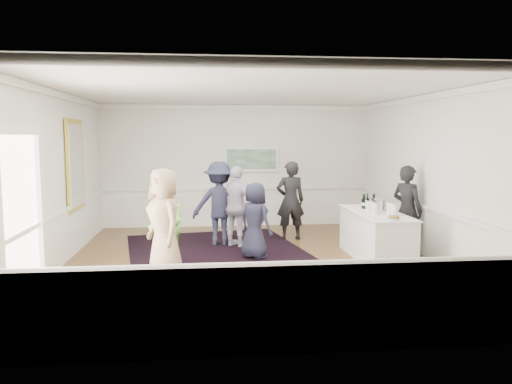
{
  "coord_description": "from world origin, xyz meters",
  "views": [
    {
      "loc": [
        -0.86,
        -9.15,
        2.38
      ],
      "look_at": [
        0.12,
        0.2,
        1.33
      ],
      "focal_mm": 35.0,
      "sensor_mm": 36.0,
      "label": 1
    }
  ],
  "objects": [
    {
      "name": "guest_tan",
      "position": [
        -1.53,
        -0.69,
        0.92
      ],
      "size": [
        0.94,
        1.07,
        1.85
      ],
      "primitive_type": "imported",
      "rotation": [
        0.0,
        0.0,
        -1.09
      ],
      "color": "#A28365",
      "rests_on": "floor"
    },
    {
      "name": "landscape_painting",
      "position": [
        0.4,
        3.95,
        1.78
      ],
      "size": [
        1.44,
        0.06,
        0.66
      ],
      "color": "white",
      "rests_on": "wall_back"
    },
    {
      "name": "ice_bucket",
      "position": [
        2.53,
        0.2,
        1.04
      ],
      "size": [
        0.26,
        0.26,
        0.25
      ],
      "primitive_type": "cylinder",
      "color": "silver",
      "rests_on": "serving_table"
    },
    {
      "name": "guest_dark_b",
      "position": [
        1.12,
        2.09,
        0.91
      ],
      "size": [
        0.68,
        0.46,
        1.81
      ],
      "primitive_type": "imported",
      "rotation": [
        0.0,
        0.0,
        3.18
      ],
      "color": "black",
      "rests_on": "floor"
    },
    {
      "name": "floor",
      "position": [
        0.0,
        0.0,
        0.0
      ],
      "size": [
        8.0,
        8.0,
        0.0
      ],
      "primitive_type": "plane",
      "color": "brown",
      "rests_on": "ground"
    },
    {
      "name": "doorway",
      "position": [
        -3.45,
        -1.9,
        1.42
      ],
      "size": [
        0.1,
        1.78,
        2.56
      ],
      "color": "white",
      "rests_on": "wall_left"
    },
    {
      "name": "guest_navy",
      "position": [
        0.12,
        0.38,
        0.75
      ],
      "size": [
        0.84,
        0.86,
        1.49
      ],
      "primitive_type": "imported",
      "rotation": [
        0.0,
        0.0,
        2.3
      ],
      "color": "#202135",
      "rests_on": "floor"
    },
    {
      "name": "nut_bowl",
      "position": [
        2.42,
        -0.88,
        0.96
      ],
      "size": [
        0.24,
        0.24,
        0.08
      ],
      "color": "white",
      "rests_on": "serving_table"
    },
    {
      "name": "wall_right",
      "position": [
        3.5,
        0.0,
        1.6
      ],
      "size": [
        0.02,
        8.0,
        3.2
      ],
      "primitive_type": "cube",
      "color": "white",
      "rests_on": "floor"
    },
    {
      "name": "serving_table",
      "position": [
        2.45,
        0.06,
        0.46
      ],
      "size": [
        0.87,
        2.28,
        0.92
      ],
      "color": "white",
      "rests_on": "floor"
    },
    {
      "name": "bartender",
      "position": [
        3.2,
        0.39,
        0.9
      ],
      "size": [
        0.72,
        0.79,
        1.81
      ],
      "primitive_type": "imported",
      "rotation": [
        0.0,
        0.0,
        2.14
      ],
      "color": "black",
      "rests_on": "floor"
    },
    {
      "name": "juice_pitchers",
      "position": [
        2.42,
        -0.21,
        1.04
      ],
      "size": [
        0.43,
        0.57,
        0.24
      ],
      "color": "#86C145",
      "rests_on": "serving_table"
    },
    {
      "name": "guest_lilac",
      "position": [
        -0.16,
        1.44,
        0.87
      ],
      "size": [
        1.07,
        0.97,
        1.75
      ],
      "primitive_type": "imported",
      "rotation": [
        0.0,
        0.0,
        2.47
      ],
      "color": "silver",
      "rests_on": "floor"
    },
    {
      "name": "wall_front",
      "position": [
        0.0,
        -4.0,
        1.6
      ],
      "size": [
        7.0,
        0.02,
        3.2
      ],
      "primitive_type": "cube",
      "color": "white",
      "rests_on": "floor"
    },
    {
      "name": "ceiling",
      "position": [
        0.0,
        0.0,
        3.2
      ],
      "size": [
        7.0,
        8.0,
        0.02
      ],
      "primitive_type": "cube",
      "color": "white",
      "rests_on": "wall_back"
    },
    {
      "name": "wainscoting",
      "position": [
        0.0,
        0.0,
        0.5
      ],
      "size": [
        7.0,
        8.0,
        1.0
      ],
      "primitive_type": null,
      "color": "white",
      "rests_on": "floor"
    },
    {
      "name": "wall_left",
      "position": [
        -3.5,
        0.0,
        1.6
      ],
      "size": [
        0.02,
        8.0,
        3.2
      ],
      "primitive_type": "cube",
      "color": "white",
      "rests_on": "floor"
    },
    {
      "name": "area_rug",
      "position": [
        -0.57,
        0.8,
        0.01
      ],
      "size": [
        4.23,
        5.13,
        0.02
      ],
      "primitive_type": "cube",
      "rotation": [
        0.0,
        0.0,
        0.17
      ],
      "color": "black",
      "rests_on": "floor"
    },
    {
      "name": "guest_dark_a",
      "position": [
        -0.52,
        1.66,
        0.92
      ],
      "size": [
        1.2,
        0.71,
        1.83
      ],
      "primitive_type": "imported",
      "rotation": [
        0.0,
        0.0,
        3.12
      ],
      "color": "#202135",
      "rests_on": "floor"
    },
    {
      "name": "wall_back",
      "position": [
        0.0,
        4.0,
        1.6
      ],
      "size": [
        7.0,
        0.02,
        3.2
      ],
      "primitive_type": "cube",
      "color": "white",
      "rests_on": "floor"
    },
    {
      "name": "wine_bottles",
      "position": [
        2.46,
        0.58,
        1.08
      ],
      "size": [
        0.3,
        0.24,
        0.31
      ],
      "color": "black",
      "rests_on": "serving_table"
    },
    {
      "name": "mirror",
      "position": [
        -3.45,
        1.3,
        1.8
      ],
      "size": [
        0.05,
        1.25,
        1.85
      ],
      "color": "gold",
      "rests_on": "wall_left"
    },
    {
      "name": "guest_green",
      "position": [
        -1.55,
        -0.06,
        0.78
      ],
      "size": [
        0.92,
        0.96,
        1.57
      ],
      "primitive_type": "imported",
      "rotation": [
        0.0,
        0.0,
        -0.95
      ],
      "color": "#78C950",
      "rests_on": "floor"
    }
  ]
}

